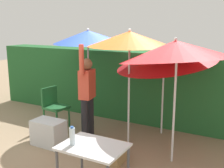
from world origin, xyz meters
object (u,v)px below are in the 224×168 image
at_px(umbrella_yellow, 130,39).
at_px(person_vendor, 87,92).
at_px(bottle_water, 72,136).
at_px(umbrella_rainbow, 88,37).
at_px(umbrella_navy, 176,51).
at_px(crate_cardboard, 113,152).
at_px(folding_table, 93,153).
at_px(cooler_box, 49,133).
at_px(chair_plastic, 54,105).
at_px(umbrella_orange, 165,55).

xyz_separation_m(umbrella_yellow, person_vendor, (-0.81, -0.18, -1.04)).
bearing_deg(bottle_water, umbrella_rainbow, 119.36).
height_order(umbrella_navy, crate_cardboard, umbrella_navy).
relative_size(folding_table, bottle_water, 3.33).
distance_m(cooler_box, folding_table, 2.02).
bearing_deg(bottle_water, crate_cardboard, 93.30).
xyz_separation_m(chair_plastic, crate_cardboard, (1.89, -0.76, -0.35)).
relative_size(umbrella_rainbow, person_vendor, 1.14).
height_order(umbrella_orange, cooler_box, umbrella_orange).
distance_m(cooler_box, crate_cardboard, 1.38).
bearing_deg(umbrella_yellow, umbrella_rainbow, 160.12).
bearing_deg(umbrella_rainbow, umbrella_yellow, -19.88).
distance_m(umbrella_rainbow, cooler_box, 2.13).
bearing_deg(folding_table, crate_cardboard, 106.02).
xyz_separation_m(umbrella_navy, folding_table, (-0.55, -1.52, -1.16)).
bearing_deg(person_vendor, crate_cardboard, -34.70).
bearing_deg(bottle_water, umbrella_navy, 64.25).
xyz_separation_m(folding_table, bottle_water, (-0.24, -0.10, 0.21)).
distance_m(umbrella_orange, crate_cardboard, 2.16).
bearing_deg(umbrella_navy, person_vendor, 174.65).
height_order(umbrella_yellow, umbrella_navy, umbrella_yellow).
height_order(umbrella_orange, bottle_water, umbrella_orange).
bearing_deg(umbrella_rainbow, cooler_box, -94.48).
relative_size(umbrella_navy, person_vendor, 1.14).
height_order(umbrella_yellow, cooler_box, umbrella_yellow).
distance_m(umbrella_rainbow, umbrella_navy, 2.26).
xyz_separation_m(umbrella_navy, cooler_box, (-2.22, -0.47, -1.60)).
xyz_separation_m(chair_plastic, bottle_water, (1.95, -1.92, 0.38)).
bearing_deg(person_vendor, cooler_box, -125.89).
distance_m(chair_plastic, bottle_water, 2.76).
distance_m(chair_plastic, crate_cardboard, 2.06).
relative_size(umbrella_rainbow, umbrella_navy, 1.00).
bearing_deg(cooler_box, chair_plastic, 123.75).
bearing_deg(cooler_box, umbrella_navy, 11.96).
relative_size(person_vendor, crate_cardboard, 4.96).
distance_m(umbrella_navy, person_vendor, 1.99).
height_order(umbrella_orange, folding_table, umbrella_orange).
bearing_deg(crate_cardboard, umbrella_orange, 78.06).
height_order(cooler_box, folding_table, folding_table).
xyz_separation_m(chair_plastic, cooler_box, (0.51, -0.77, -0.27)).
bearing_deg(bottle_water, umbrella_yellow, 94.90).
distance_m(umbrella_orange, folding_table, 2.77).
bearing_deg(chair_plastic, umbrella_yellow, 1.54).
bearing_deg(crate_cardboard, chair_plastic, 157.98).
relative_size(chair_plastic, folding_table, 1.11).
height_order(umbrella_navy, cooler_box, umbrella_navy).
bearing_deg(crate_cardboard, umbrella_navy, 28.88).
height_order(umbrella_orange, umbrella_navy, umbrella_navy).
relative_size(umbrella_yellow, crate_cardboard, 5.70).
bearing_deg(umbrella_rainbow, bottle_water, -60.64).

